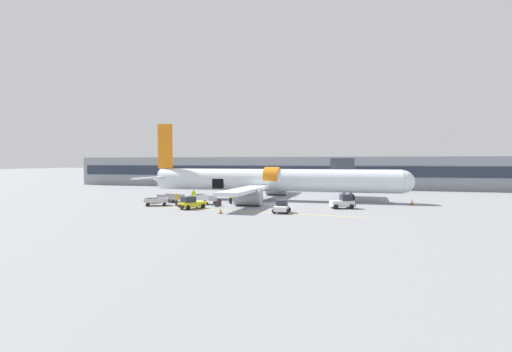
{
  "coord_description": "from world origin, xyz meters",
  "views": [
    {
      "loc": [
        11.27,
        -49.35,
        5.44
      ],
      "look_at": [
        -3.36,
        3.2,
        3.48
      ],
      "focal_mm": 28.0,
      "sensor_mm": 36.0,
      "label": 1
    }
  ],
  "objects_px": {
    "baggage_tug_mid": "(343,202)",
    "suitcase_on_tarmac_upright": "(217,204)",
    "ground_crew_loader_a": "(231,197)",
    "suitcase_on_tarmac_spare": "(220,203)",
    "airplane": "(269,181)",
    "ground_crew_driver": "(194,196)",
    "baggage_cart_loading": "(206,200)",
    "ground_crew_supervisor": "(230,196)",
    "baggage_tug_rear": "(191,204)",
    "baggage_cart_empty": "(156,202)",
    "ground_crew_loader_b": "(176,199)",
    "baggage_tug_lead": "(282,207)",
    "baggage_cart_queued": "(172,198)"
  },
  "relations": [
    {
      "from": "baggage_cart_loading",
      "to": "baggage_cart_queued",
      "type": "bearing_deg",
      "value": 163.32
    },
    {
      "from": "baggage_tug_rear",
      "to": "suitcase_on_tarmac_spare",
      "type": "bearing_deg",
      "value": 60.63
    },
    {
      "from": "baggage_cart_empty",
      "to": "ground_crew_driver",
      "type": "relative_size",
      "value": 2.16
    },
    {
      "from": "airplane",
      "to": "ground_crew_driver",
      "type": "xyz_separation_m",
      "value": [
        -8.81,
        -5.99,
        -1.8
      ]
    },
    {
      "from": "baggage_cart_empty",
      "to": "suitcase_on_tarmac_upright",
      "type": "relative_size",
      "value": 5.55
    },
    {
      "from": "ground_crew_driver",
      "to": "suitcase_on_tarmac_spare",
      "type": "bearing_deg",
      "value": -31.65
    },
    {
      "from": "suitcase_on_tarmac_upright",
      "to": "ground_crew_loader_b",
      "type": "bearing_deg",
      "value": -174.27
    },
    {
      "from": "ground_crew_loader_a",
      "to": "ground_crew_supervisor",
      "type": "bearing_deg",
      "value": 114.26
    },
    {
      "from": "ground_crew_supervisor",
      "to": "suitcase_on_tarmac_spare",
      "type": "bearing_deg",
      "value": -90.18
    },
    {
      "from": "ground_crew_loader_b",
      "to": "baggage_tug_mid",
      "type": "bearing_deg",
      "value": 8.2
    },
    {
      "from": "suitcase_on_tarmac_upright",
      "to": "baggage_cart_empty",
      "type": "bearing_deg",
      "value": -173.76
    },
    {
      "from": "ground_crew_driver",
      "to": "baggage_cart_empty",
      "type": "bearing_deg",
      "value": -121.18
    },
    {
      "from": "baggage_cart_empty",
      "to": "ground_crew_loader_a",
      "type": "relative_size",
      "value": 2.32
    },
    {
      "from": "baggage_cart_queued",
      "to": "ground_crew_supervisor",
      "type": "distance_m",
      "value": 8.19
    },
    {
      "from": "baggage_cart_loading",
      "to": "ground_crew_supervisor",
      "type": "distance_m",
      "value": 3.41
    },
    {
      "from": "ground_crew_loader_a",
      "to": "ground_crew_driver",
      "type": "relative_size",
      "value": 0.93
    },
    {
      "from": "ground_crew_loader_b",
      "to": "ground_crew_supervisor",
      "type": "bearing_deg",
      "value": 45.51
    },
    {
      "from": "baggage_tug_rear",
      "to": "suitcase_on_tarmac_spare",
      "type": "height_order",
      "value": "baggage_tug_rear"
    },
    {
      "from": "baggage_cart_queued",
      "to": "airplane",
      "type": "bearing_deg",
      "value": 25.68
    },
    {
      "from": "ground_crew_driver",
      "to": "suitcase_on_tarmac_upright",
      "type": "xyz_separation_m",
      "value": [
        4.85,
        -3.88,
        -0.63
      ]
    },
    {
      "from": "airplane",
      "to": "baggage_tug_rear",
      "type": "relative_size",
      "value": 11.19
    },
    {
      "from": "baggage_cart_empty",
      "to": "ground_crew_loader_b",
      "type": "relative_size",
      "value": 2.38
    },
    {
      "from": "baggage_cart_queued",
      "to": "ground_crew_driver",
      "type": "bearing_deg",
      "value": -2.71
    },
    {
      "from": "ground_crew_driver",
      "to": "baggage_tug_mid",
      "type": "bearing_deg",
      "value": -4.48
    },
    {
      "from": "airplane",
      "to": "ground_crew_driver",
      "type": "height_order",
      "value": "airplane"
    },
    {
      "from": "baggage_tug_lead",
      "to": "ground_crew_loader_a",
      "type": "xyz_separation_m",
      "value": [
        -8.15,
        7.04,
        0.28
      ]
    },
    {
      "from": "baggage_tug_mid",
      "to": "baggage_cart_loading",
      "type": "bearing_deg",
      "value": -179.88
    },
    {
      "from": "baggage_tug_rear",
      "to": "ground_crew_loader_a",
      "type": "bearing_deg",
      "value": 67.57
    },
    {
      "from": "baggage_tug_mid",
      "to": "baggage_cart_loading",
      "type": "relative_size",
      "value": 0.88
    },
    {
      "from": "airplane",
      "to": "baggage_tug_rear",
      "type": "distance_m",
      "value": 14.19
    },
    {
      "from": "baggage_cart_loading",
      "to": "baggage_cart_queued",
      "type": "relative_size",
      "value": 0.8
    },
    {
      "from": "baggage_tug_lead",
      "to": "ground_crew_supervisor",
      "type": "xyz_separation_m",
      "value": [
        -8.68,
        8.21,
        0.37
      ]
    },
    {
      "from": "baggage_tug_mid",
      "to": "suitcase_on_tarmac_upright",
      "type": "distance_m",
      "value": 14.93
    },
    {
      "from": "baggage_tug_lead",
      "to": "baggage_cart_loading",
      "type": "xyz_separation_m",
      "value": [
        -11.07,
        5.8,
        -0.0
      ]
    },
    {
      "from": "suitcase_on_tarmac_upright",
      "to": "suitcase_on_tarmac_spare",
      "type": "height_order",
      "value": "suitcase_on_tarmac_spare"
    },
    {
      "from": "airplane",
      "to": "baggage_tug_lead",
      "type": "bearing_deg",
      "value": -70.59
    },
    {
      "from": "ground_crew_supervisor",
      "to": "suitcase_on_tarmac_spare",
      "type": "xyz_separation_m",
      "value": [
        -0.01,
        -3.82,
        -0.57
      ]
    },
    {
      "from": "airplane",
      "to": "baggage_tug_mid",
      "type": "height_order",
      "value": "airplane"
    },
    {
      "from": "ground_crew_loader_a",
      "to": "suitcase_on_tarmac_spare",
      "type": "xyz_separation_m",
      "value": [
        -0.54,
        -2.65,
        -0.49
      ]
    },
    {
      "from": "suitcase_on_tarmac_upright",
      "to": "suitcase_on_tarmac_spare",
      "type": "relative_size",
      "value": 0.82
    },
    {
      "from": "ground_crew_supervisor",
      "to": "ground_crew_loader_a",
      "type": "bearing_deg",
      "value": -65.74
    },
    {
      "from": "baggage_cart_loading",
      "to": "ground_crew_supervisor",
      "type": "bearing_deg",
      "value": 45.24
    },
    {
      "from": "ground_crew_loader_a",
      "to": "suitcase_on_tarmac_upright",
      "type": "distance_m",
      "value": 3.64
    },
    {
      "from": "suitcase_on_tarmac_upright",
      "to": "baggage_tug_rear",
      "type": "bearing_deg",
      "value": -126.97
    },
    {
      "from": "baggage_cart_queued",
      "to": "ground_crew_driver",
      "type": "height_order",
      "value": "ground_crew_driver"
    },
    {
      "from": "baggage_cart_empty",
      "to": "baggage_cart_loading",
      "type": "bearing_deg",
      "value": 30.71
    },
    {
      "from": "baggage_cart_loading",
      "to": "ground_crew_driver",
      "type": "xyz_separation_m",
      "value": [
        -2.45,
        1.57,
        0.35
      ]
    },
    {
      "from": "ground_crew_supervisor",
      "to": "baggage_tug_rear",
      "type": "bearing_deg",
      "value": -105.55
    },
    {
      "from": "airplane",
      "to": "ground_crew_supervisor",
      "type": "relative_size",
      "value": 21.33
    },
    {
      "from": "airplane",
      "to": "suitcase_on_tarmac_upright",
      "type": "xyz_separation_m",
      "value": [
        -3.97,
        -9.87,
        -2.43
      ]
    }
  ]
}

